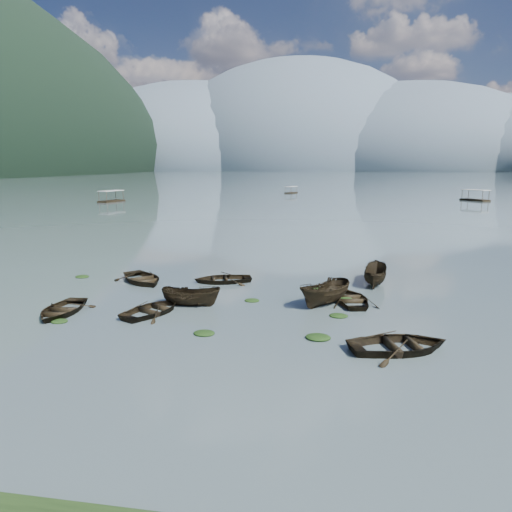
# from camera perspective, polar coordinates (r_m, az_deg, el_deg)

# --- Properties ---
(ground_plane) EXTENTS (2400.00, 2400.00, 0.00)m
(ground_plane) POSITION_cam_1_polar(r_m,az_deg,el_deg) (22.50, -4.97, -10.95)
(ground_plane) COLOR #475759
(haze_mtn_a) EXTENTS (520.00, 520.00, 280.00)m
(haze_mtn_a) POSITION_cam_1_polar(r_m,az_deg,el_deg) (957.67, -7.02, 10.66)
(haze_mtn_a) COLOR #475666
(haze_mtn_a) RESTS_ON ground
(haze_mtn_b) EXTENTS (520.00, 520.00, 340.00)m
(haze_mtn_b) POSITION_cam_1_polar(r_m,az_deg,el_deg) (922.53, 5.22, 10.68)
(haze_mtn_b) COLOR #475666
(haze_mtn_b) RESTS_ON ground
(haze_mtn_c) EXTENTS (520.00, 520.00, 260.00)m
(haze_mtn_c) POSITION_cam_1_polar(r_m,az_deg,el_deg) (930.04, 17.80, 10.20)
(haze_mtn_c) COLOR #475666
(haze_mtn_c) RESTS_ON ground
(haze_mtn_d) EXTENTS (520.00, 520.00, 220.00)m
(haze_mtn_d) POSITION_cam_1_polar(r_m,az_deg,el_deg) (972.57, 28.48, 9.41)
(haze_mtn_d) COLOR #475666
(haze_mtn_d) RESTS_ON ground
(rowboat_0) EXTENTS (3.25, 4.38, 0.87)m
(rowboat_0) POSITION_cam_1_polar(r_m,az_deg,el_deg) (29.14, -23.12, -6.61)
(rowboat_0) COLOR black
(rowboat_0) RESTS_ON ground
(rowboat_1) EXTENTS (4.46, 5.01, 0.86)m
(rowboat_1) POSITION_cam_1_polar(r_m,az_deg,el_deg) (27.53, -12.71, -6.98)
(rowboat_1) COLOR black
(rowboat_1) RESTS_ON ground
(rowboat_2) EXTENTS (3.76, 1.42, 1.45)m
(rowboat_2) POSITION_cam_1_polar(r_m,az_deg,el_deg) (28.57, -8.10, -6.14)
(rowboat_2) COLOR black
(rowboat_2) RESTS_ON ground
(rowboat_3) EXTENTS (3.57, 4.52, 0.85)m
(rowboat_3) POSITION_cam_1_polar(r_m,az_deg,el_deg) (29.60, 11.87, -5.65)
(rowboat_3) COLOR black
(rowboat_3) RESTS_ON ground
(rowboat_4) EXTENTS (5.56, 4.68, 0.99)m
(rowboat_4) POSITION_cam_1_polar(r_m,az_deg,el_deg) (22.71, 17.43, -11.22)
(rowboat_4) COLOR black
(rowboat_4) RESTS_ON ground
(rowboat_5) EXTENTS (3.97, 4.58, 1.72)m
(rowboat_5) POSITION_cam_1_polar(r_m,az_deg,el_deg) (28.78, 8.63, -6.02)
(rowboat_5) COLOR black
(rowboat_5) RESTS_ON ground
(rowboat_6) EXTENTS (5.67, 5.68, 0.97)m
(rowboat_6) POSITION_cam_1_polar(r_m,az_deg,el_deg) (34.84, -14.00, -3.19)
(rowboat_6) COLOR black
(rowboat_6) RESTS_ON ground
(rowboat_7) EXTENTS (4.99, 4.24, 0.88)m
(rowboat_7) POSITION_cam_1_polar(r_m,az_deg,el_deg) (33.93, -4.17, -3.26)
(rowboat_7) COLOR black
(rowboat_7) RESTS_ON ground
(rowboat_8) EXTENTS (2.23, 4.37, 1.61)m
(rowboat_8) POSITION_cam_1_polar(r_m,az_deg,el_deg) (34.38, 14.57, -3.41)
(rowboat_8) COLOR black
(rowboat_8) RESTS_ON ground
(weed_clump_0) EXTENTS (0.94, 0.77, 0.21)m
(weed_clump_0) POSITION_cam_1_polar(r_m,az_deg,el_deg) (27.63, -23.37, -7.59)
(weed_clump_0) COLOR black
(weed_clump_0) RESTS_ON ground
(weed_clump_1) EXTENTS (1.10, 0.88, 0.24)m
(weed_clump_1) POSITION_cam_1_polar(r_m,az_deg,el_deg) (23.82, -6.50, -9.69)
(weed_clump_1) COLOR black
(weed_clump_1) RESTS_ON ground
(weed_clump_2) EXTENTS (1.27, 1.01, 0.27)m
(weed_clump_2) POSITION_cam_1_polar(r_m,az_deg,el_deg) (23.30, 7.77, -10.21)
(weed_clump_2) COLOR black
(weed_clump_2) RESTS_ON ground
(weed_clump_3) EXTENTS (0.89, 0.75, 0.20)m
(weed_clump_3) POSITION_cam_1_polar(r_m,az_deg,el_deg) (32.22, 7.69, -4.12)
(weed_clump_3) COLOR black
(weed_clump_3) RESTS_ON ground
(weed_clump_4) EXTENTS (1.06, 0.84, 0.22)m
(weed_clump_4) POSITION_cam_1_polar(r_m,az_deg,el_deg) (26.71, 10.29, -7.46)
(weed_clump_4) COLOR black
(weed_clump_4) RESTS_ON ground
(weed_clump_5) EXTENTS (1.07, 0.86, 0.23)m
(weed_clump_5) POSITION_cam_1_polar(r_m,az_deg,el_deg) (37.71, -20.90, -2.51)
(weed_clump_5) COLOR black
(weed_clump_5) RESTS_ON ground
(weed_clump_6) EXTENTS (0.96, 0.80, 0.20)m
(weed_clump_6) POSITION_cam_1_polar(r_m,az_deg,el_deg) (29.18, -0.50, -5.65)
(weed_clump_6) COLOR black
(weed_clump_6) RESTS_ON ground
(weed_clump_7) EXTENTS (1.10, 0.88, 0.24)m
(weed_clump_7) POSITION_cam_1_polar(r_m,az_deg,el_deg) (30.31, 10.93, -5.22)
(weed_clump_7) COLOR black
(weed_clump_7) RESTS_ON ground
(pontoon_left) EXTENTS (4.33, 7.19, 2.57)m
(pontoon_left) POSITION_cam_1_polar(r_m,az_deg,el_deg) (113.93, -17.60, 6.46)
(pontoon_left) COLOR black
(pontoon_left) RESTS_ON ground
(pontoon_centre) EXTENTS (3.92, 5.74, 2.03)m
(pontoon_centre) POSITION_cam_1_polar(r_m,az_deg,el_deg) (143.44, 4.40, 7.83)
(pontoon_centre) COLOR black
(pontoon_centre) RESTS_ON ground
(pontoon_right) EXTENTS (6.16, 7.13, 2.58)m
(pontoon_right) POSITION_cam_1_polar(r_m,az_deg,el_deg) (124.55, 25.67, 6.24)
(pontoon_right) COLOR black
(pontoon_right) RESTS_ON ground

